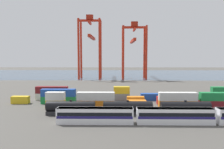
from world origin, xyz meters
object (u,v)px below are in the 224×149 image
(passenger_train, at_px, (175,115))
(gantry_crane_west, at_px, (90,41))
(shipping_container_20, at_px, (157,97))
(gantry_crane_central, at_px, (134,44))
(shipping_container_14, at_px, (174,100))
(freight_tank_row, at_px, (128,108))
(shipping_container_7, at_px, (219,104))
(shipping_container_18, at_px, (122,97))
(shipping_container_5, at_px, (177,104))

(passenger_train, height_order, gantry_crane_west, gantry_crane_west)
(shipping_container_20, xyz_separation_m, gantry_crane_central, (-2.18, 85.17, 23.95))
(shipping_container_14, xyz_separation_m, gantry_crane_central, (-7.17, 91.73, 23.95))
(freight_tank_row, xyz_separation_m, shipping_container_7, (29.62, 8.46, -0.72))
(shipping_container_7, bearing_deg, shipping_container_18, 156.97)
(passenger_train, xyz_separation_m, shipping_container_18, (-12.61, 29.68, -0.84))
(shipping_container_20, bearing_deg, shipping_container_18, 180.00)
(shipping_container_5, distance_m, shipping_container_7, 13.17)
(passenger_train, height_order, shipping_container_5, passenger_train)
(passenger_train, distance_m, shipping_container_7, 24.66)
(shipping_container_7, distance_m, gantry_crane_west, 113.97)
(shipping_container_7, bearing_deg, gantry_crane_west, 118.04)
(shipping_container_5, height_order, shipping_container_7, same)
(gantry_crane_west, xyz_separation_m, gantry_crane_central, (32.43, 0.44, -2.50))
(passenger_train, bearing_deg, gantry_crane_west, 106.49)
(shipping_container_18, height_order, gantry_crane_west, gantry_crane_west)
(shipping_container_20, bearing_deg, shipping_container_7, -36.83)
(gantry_crane_central, bearing_deg, shipping_container_20, -88.54)
(shipping_container_5, relative_size, shipping_container_14, 1.00)
(freight_tank_row, relative_size, gantry_crane_west, 1.01)
(passenger_train, xyz_separation_m, shipping_container_7, (18.25, 16.56, -0.84))
(freight_tank_row, bearing_deg, shipping_container_14, 41.29)
(shipping_container_7, height_order, gantry_crane_west, gantry_crane_west)
(shipping_container_7, bearing_deg, passenger_train, -137.77)
(freight_tank_row, height_order, gantry_crane_central, gantry_crane_central)
(shipping_container_14, xyz_separation_m, gantry_crane_west, (-39.60, 91.28, 26.45))
(shipping_container_20, bearing_deg, gantry_crane_central, 91.46)
(shipping_container_5, distance_m, gantry_crane_west, 108.58)
(gantry_crane_central, bearing_deg, passenger_train, -89.28)
(shipping_container_18, distance_m, shipping_container_20, 13.34)
(freight_tank_row, relative_size, shipping_container_18, 7.73)
(freight_tank_row, distance_m, gantry_crane_west, 111.66)
(freight_tank_row, xyz_separation_m, shipping_container_18, (-1.23, 21.58, -0.72))
(passenger_train, xyz_separation_m, shipping_container_5, (5.08, 16.56, -0.84))
(passenger_train, relative_size, shipping_container_18, 9.79)
(shipping_container_5, relative_size, shipping_container_20, 1.00)
(shipping_container_7, xyz_separation_m, gantry_crane_west, (-52.12, 97.84, 26.45))
(shipping_container_18, relative_size, gantry_crane_central, 0.15)
(shipping_container_7, relative_size, shipping_container_20, 1.00)
(freight_tank_row, xyz_separation_m, shipping_container_20, (12.11, 21.58, -0.72))
(shipping_container_14, distance_m, shipping_container_18, 19.47)
(shipping_container_18, xyz_separation_m, gantry_crane_west, (-21.26, 84.73, 26.45))
(freight_tank_row, relative_size, shipping_container_14, 3.86)
(shipping_container_14, bearing_deg, shipping_container_7, -27.65)
(passenger_train, xyz_separation_m, gantry_crane_central, (-1.44, 114.84, 23.10))
(shipping_container_20, distance_m, gantry_crane_central, 88.50)
(freight_tank_row, bearing_deg, passenger_train, -35.45)
(gantry_crane_west, bearing_deg, shipping_container_20, -67.78)
(gantry_crane_west, bearing_deg, passenger_train, -73.51)
(shipping_container_5, height_order, shipping_container_14, same)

